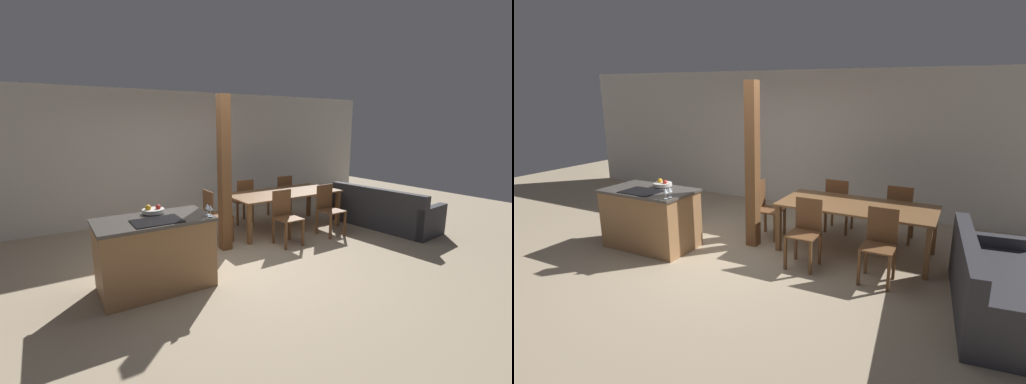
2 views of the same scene
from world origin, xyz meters
The scene contains 14 objects.
ground_plane centered at (0.00, 0.00, 0.00)m, with size 16.00×16.00×0.00m, color tan.
wall_back centered at (0.00, 2.88, 1.35)m, with size 11.20×0.08×2.70m.
kitchen_island centered at (-1.17, -0.28, 0.45)m, with size 1.36×0.79×0.90m.
fruit_bowl centered at (-1.11, -0.05, 0.94)m, with size 0.27×0.27×0.11m.
wine_glass_near centered at (-0.57, -0.60, 1.01)m, with size 0.07×0.07×0.15m.
wine_glass_middle centered at (-0.57, -0.52, 1.01)m, with size 0.07×0.07×0.15m.
dining_table centered at (1.65, 0.88, 0.65)m, with size 2.20×1.00×0.73m.
dining_chair_near_left centered at (1.16, 0.15, 0.49)m, with size 0.40×0.40×0.92m.
dining_chair_near_right centered at (2.15, 0.15, 0.49)m, with size 0.40×0.40×0.92m.
dining_chair_far_left centered at (1.16, 1.61, 0.49)m, with size 0.40×0.40×0.92m.
dining_chair_far_right centered at (2.15, 1.61, 0.49)m, with size 0.40×0.40×0.92m.
dining_chair_head_end centered at (0.18, 0.88, 0.49)m, with size 0.40×0.40×0.92m.
couch centered at (3.42, -0.10, 0.28)m, with size 1.05×2.06×0.81m.
timber_post centered at (0.18, 0.46, 1.23)m, with size 0.17×0.17×2.46m.
Camera 2 is at (3.03, -4.57, 2.33)m, focal length 28.00 mm.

